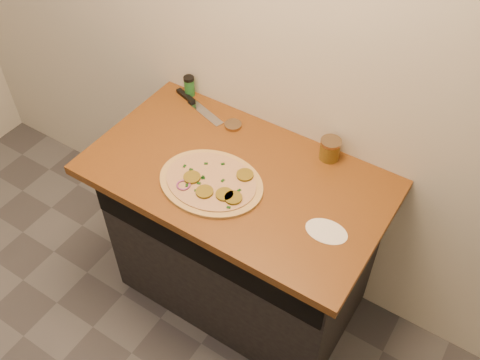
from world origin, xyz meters
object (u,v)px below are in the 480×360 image
Objects in this scene: pizza at (212,183)px; spice_shaker at (189,86)px; chefs_knife at (195,104)px; salsa_jar at (330,149)px.

pizza is 0.58m from spice_shaker.
pizza is 0.50m from chefs_knife.
pizza is 0.49m from salsa_jar.
pizza reaches higher than chefs_knife.
pizza is 1.41× the size of chefs_knife.
chefs_knife is 0.09m from spice_shaker.
spice_shaker reaches higher than chefs_knife.
salsa_jar is at bearing -2.34° from spice_shaker.
salsa_jar is 0.72m from spice_shaker.
spice_shaker reaches higher than pizza.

